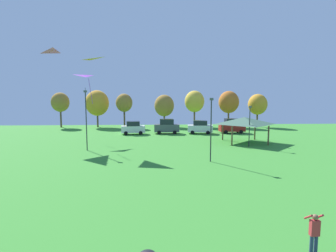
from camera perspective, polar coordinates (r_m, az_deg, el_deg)
person_standing_mid_field at (r=12.56m, az=29.24°, el=-19.44°), size 0.52×0.51×1.77m
kite_flying_0 at (r=40.87m, az=-26.10°, el=12.34°), size 2.70×3.61×0.51m
kite_flying_2 at (r=39.91m, az=-17.40°, el=8.82°), size 2.67×2.39×3.12m
kite_flying_8 at (r=34.34m, az=-18.27°, el=11.53°), size 3.70×3.85×4.44m
parked_car_leftmost at (r=45.64m, az=-7.60°, el=-0.39°), size 4.19×2.27×2.27m
parked_car_second_from_left at (r=46.10m, az=-0.28°, el=-0.12°), size 4.39×1.98×2.56m
parked_car_third_from_left at (r=46.42m, az=6.98°, el=-0.24°), size 4.50×2.49×2.33m
parked_car_rightmost_in_row at (r=48.23m, az=13.75°, el=-0.00°), size 4.53×2.14×2.59m
park_pavilion at (r=38.26m, az=16.34°, el=1.11°), size 6.35×6.09×3.60m
light_post_0 at (r=32.54m, az=-17.39°, el=1.83°), size 0.36×0.20×7.15m
light_post_1 at (r=25.84m, az=9.34°, el=-0.01°), size 0.36×0.20×6.27m
light_post_2 at (r=35.24m, az=17.33°, el=0.55°), size 0.36×0.20×5.25m
treeline_tree_0 at (r=60.25m, az=-22.41°, el=4.79°), size 3.74×3.74×7.42m
treeline_tree_1 at (r=58.22m, az=-15.16°, el=4.83°), size 4.96×4.96×7.90m
treeline_tree_2 at (r=56.43m, az=-9.53°, el=4.97°), size 3.51×3.51×7.17m
treeline_tree_3 at (r=57.09m, az=-0.82°, el=4.45°), size 4.28×4.28×6.97m
treeline_tree_4 at (r=57.75m, az=5.79°, el=5.32°), size 4.27×4.27×7.85m
treeline_tree_5 at (r=58.15m, az=13.08°, el=5.07°), size 4.34×4.34×7.76m
treeline_tree_6 at (r=59.98m, az=18.93°, el=4.46°), size 4.06×4.06×7.12m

